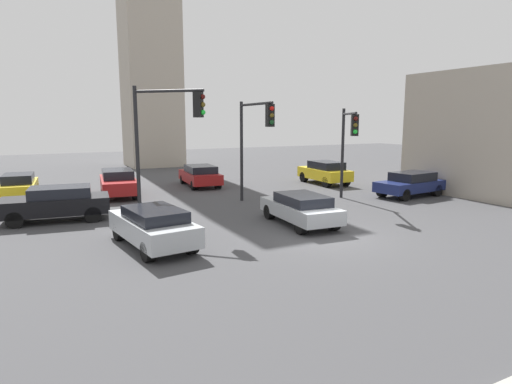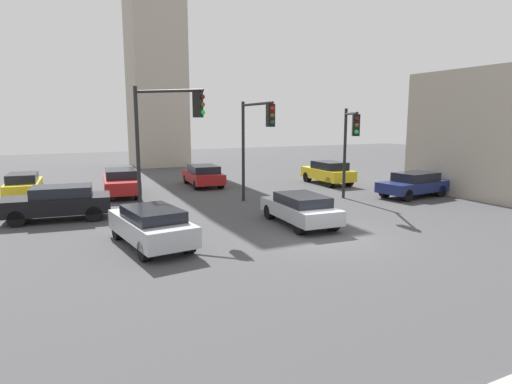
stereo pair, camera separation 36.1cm
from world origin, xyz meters
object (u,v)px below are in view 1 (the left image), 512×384
(car_6, at_px, (19,186))
(car_7, at_px, (200,175))
(traffic_light_0, at_px, (348,136))
(car_0, at_px, (153,226))
(car_1, at_px, (411,184))
(car_4, at_px, (57,203))
(car_2, at_px, (325,172))
(car_3, at_px, (118,182))
(car_5, at_px, (301,208))
(traffic_light_1, at_px, (166,126))
(traffic_light_2, at_px, (255,130))

(car_6, relative_size, car_7, 0.91)
(car_6, bearing_deg, traffic_light_0, -116.88)
(traffic_light_0, bearing_deg, car_0, -43.74)
(car_1, distance_m, car_4, 18.21)
(car_2, relative_size, car_3, 0.89)
(car_0, bearing_deg, car_6, 12.23)
(car_0, bearing_deg, traffic_light_0, -80.57)
(traffic_light_0, bearing_deg, car_5, -29.13)
(car_0, relative_size, car_4, 0.99)
(traffic_light_0, distance_m, traffic_light_1, 9.35)
(car_5, bearing_deg, traffic_light_0, -55.32)
(car_3, relative_size, car_5, 1.11)
(car_5, bearing_deg, car_0, 97.47)
(car_3, height_order, car_4, car_3)
(car_3, bearing_deg, car_2, 89.27)
(car_7, bearing_deg, car_4, 131.47)
(car_5, bearing_deg, car_2, -37.13)
(traffic_light_2, relative_size, car_0, 1.17)
(car_1, xyz_separation_m, car_5, (-9.17, -2.75, -0.04))
(car_2, height_order, car_5, car_2)
(traffic_light_2, bearing_deg, car_5, 4.43)
(car_5, height_order, car_6, car_6)
(car_4, bearing_deg, car_1, 178.63)
(car_4, bearing_deg, car_7, -136.78)
(traffic_light_0, distance_m, car_5, 6.04)
(car_2, bearing_deg, car_0, 126.45)
(car_0, bearing_deg, car_4, 18.28)
(traffic_light_0, height_order, car_1, traffic_light_0)
(car_3, bearing_deg, car_1, 68.13)
(car_2, bearing_deg, car_3, 85.71)
(traffic_light_2, distance_m, car_4, 9.44)
(car_6, bearing_deg, car_0, -156.75)
(traffic_light_2, height_order, car_2, traffic_light_2)
(traffic_light_0, xyz_separation_m, car_7, (-4.60, 9.14, -2.75))
(car_1, relative_size, car_3, 0.91)
(traffic_light_2, xyz_separation_m, car_4, (-8.88, 1.16, -2.99))
(car_2, bearing_deg, traffic_light_1, 118.66)
(traffic_light_1, distance_m, car_6, 11.06)
(car_1, bearing_deg, traffic_light_0, -5.70)
(car_2, height_order, car_3, car_2)
(traffic_light_1, bearing_deg, car_7, 106.45)
(traffic_light_0, bearing_deg, car_7, -123.13)
(car_0, relative_size, car_5, 1.05)
(traffic_light_1, height_order, car_7, traffic_light_1)
(car_3, xyz_separation_m, car_5, (5.39, -10.57, -0.09))
(car_2, distance_m, car_7, 8.32)
(car_2, bearing_deg, traffic_light_2, 124.19)
(car_4, bearing_deg, traffic_light_2, 179.40)
(traffic_light_1, bearing_deg, traffic_light_0, 43.41)
(car_3, bearing_deg, traffic_light_1, 11.28)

